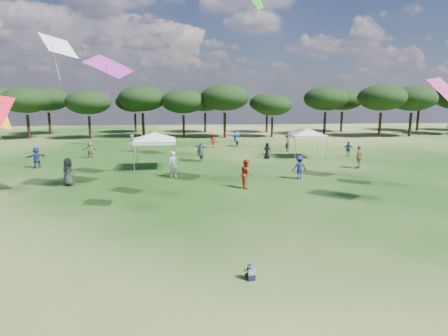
# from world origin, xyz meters

# --- Properties ---
(ground) EXTENTS (140.00, 140.00, 0.00)m
(ground) POSITION_xyz_m (0.00, 0.00, 0.00)
(ground) COLOR #234815
(ground) RESTS_ON ground
(tree_line) EXTENTS (108.78, 17.63, 7.77)m
(tree_line) POSITION_xyz_m (2.39, 47.41, 5.42)
(tree_line) COLOR black
(tree_line) RESTS_ON ground
(tent_left) EXTENTS (6.65, 6.65, 3.26)m
(tent_left) POSITION_xyz_m (-4.59, 21.24, 2.84)
(tent_left) COLOR gray
(tent_left) RESTS_ON ground
(tent_right) EXTENTS (6.22, 6.22, 3.11)m
(tent_right) POSITION_xyz_m (9.42, 25.74, 2.68)
(tent_right) COLOR gray
(tent_right) RESTS_ON ground
(toddler) EXTENTS (0.39, 0.43, 0.56)m
(toddler) POSITION_xyz_m (0.06, 1.93, 0.25)
(toddler) COLOR black
(toddler) RESTS_ON ground
(festival_crowd) EXTENTS (29.07, 21.96, 1.89)m
(festival_crowd) POSITION_xyz_m (-0.52, 25.16, 0.88)
(festival_crowd) COLOR #9E7656
(festival_crowd) RESTS_ON ground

